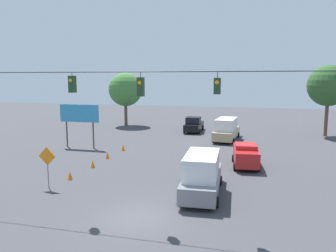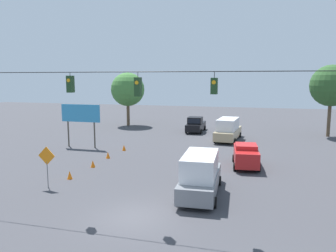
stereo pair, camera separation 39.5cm
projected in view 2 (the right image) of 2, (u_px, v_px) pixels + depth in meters
ground_plane at (135, 218)px, 17.56m from camera, size 140.00×140.00×0.00m
overhead_signal_span at (137, 121)px, 17.47m from camera, size 21.22×0.38×8.26m
box_truck_grey_crossing_near at (200, 174)px, 20.80m from camera, size 2.60×6.45×2.72m
pickup_truck_black_withflow_deep at (196, 125)px, 45.50m from camera, size 2.29×5.50×2.12m
sedan_red_oncoming_far at (246, 155)px, 27.56m from camera, size 2.45×4.71×1.92m
box_truck_tan_oncoming_deep at (228, 129)px, 39.29m from camera, size 2.93×7.05×2.65m
traffic_cone_nearest at (70, 175)px, 24.21m from camera, size 0.39×0.39×0.60m
traffic_cone_second at (93, 164)px, 27.42m from camera, size 0.39×0.39×0.60m
traffic_cone_third at (108, 155)px, 30.50m from camera, size 0.39×0.39×0.60m
traffic_cone_fourth at (124, 148)px, 33.75m from camera, size 0.39×0.39×0.60m
roadside_billboard at (81, 116)px, 35.02m from camera, size 4.50×0.16×4.64m
work_zone_sign at (47, 159)px, 22.17m from camera, size 1.27×0.06×2.84m
tree_horizon_left at (128, 90)px, 51.06m from camera, size 5.22×5.22×8.29m
tree_horizon_right at (331, 86)px, 41.03m from camera, size 5.22×5.22×9.10m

